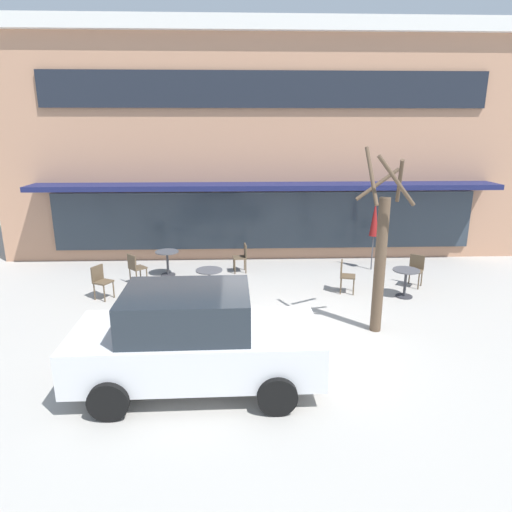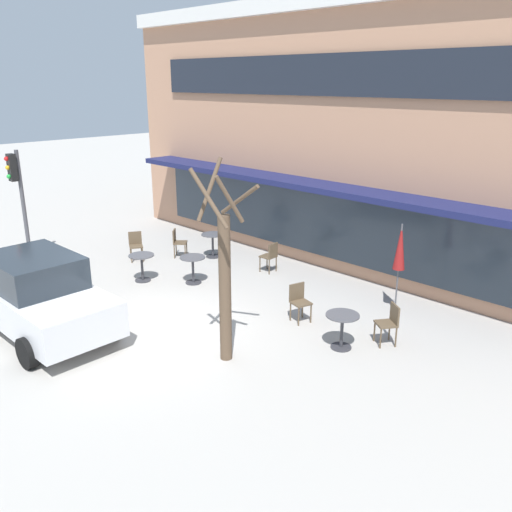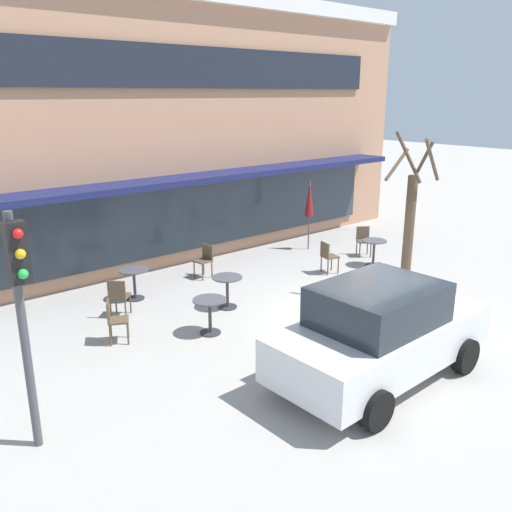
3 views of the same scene
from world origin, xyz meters
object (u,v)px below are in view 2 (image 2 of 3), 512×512
object	(u,v)px
parked_sedan	(38,295)
traffic_light_pole	(18,187)
cafe_table_by_tree	(142,263)
cafe_chair_1	(299,299)
street_tree	(224,276)
cafe_chair_0	(390,321)
cafe_table_streetside	(342,325)
cafe_table_mid_patio	(213,241)
patio_umbrella_green_folded	(400,248)
cafe_chair_2	(270,255)
cafe_chair_4	(178,241)
cafe_table_near_wall	(193,265)
cafe_chair_3	(136,244)

from	to	relation	value
parked_sedan	traffic_light_pole	world-z (taller)	traffic_light_pole
cafe_table_by_tree	cafe_chair_1	distance (m)	4.93
parked_sedan	street_tree	xyz separation A→B (m)	(3.80, 2.09, 0.88)
cafe_table_by_tree	street_tree	distance (m)	5.27
street_tree	cafe_chair_0	bearing A→B (deg)	55.52
cafe_table_streetside	cafe_table_mid_patio	distance (m)	6.88
patio_umbrella_green_folded	parked_sedan	world-z (taller)	patio_umbrella_green_folded
cafe_chair_0	cafe_chair_2	distance (m)	5.11
cafe_table_streetside	cafe_chair_4	world-z (taller)	cafe_chair_4
cafe_table_near_wall	cafe_table_mid_patio	bearing A→B (deg)	126.06
cafe_table_near_wall	cafe_chair_2	world-z (taller)	cafe_chair_2
cafe_chair_1	traffic_light_pole	bearing A→B (deg)	-163.46
cafe_chair_1	street_tree	size ratio (longest dim) A/B	0.22
cafe_table_streetside	parked_sedan	size ratio (longest dim) A/B	0.18
patio_umbrella_green_folded	parked_sedan	size ratio (longest dim) A/B	0.52
patio_umbrella_green_folded	cafe_chair_3	size ratio (longest dim) A/B	2.47
cafe_chair_3	street_tree	distance (m)	7.11
cafe_table_near_wall	cafe_table_streetside	bearing A→B (deg)	-2.18
cafe_table_by_tree	cafe_chair_0	distance (m)	7.09
cafe_chair_1	street_tree	xyz separation A→B (m)	(0.15, -2.41, 1.23)
patio_umbrella_green_folded	street_tree	world-z (taller)	street_tree
cafe_chair_2	cafe_chair_3	bearing A→B (deg)	-150.11
cafe_table_near_wall	parked_sedan	xyz separation A→B (m)	(0.01, -4.30, 0.36)
cafe_table_near_wall	cafe_chair_0	distance (m)	5.81
cafe_chair_3	cafe_chair_4	distance (m)	1.30
cafe_table_by_tree	cafe_table_mid_patio	distance (m)	2.79
cafe_chair_2	cafe_chair_4	size ratio (longest dim) A/B	1.00
parked_sedan	cafe_table_streetside	bearing A→B (deg)	38.39
cafe_chair_1	street_tree	world-z (taller)	street_tree
cafe_chair_1	cafe_table_mid_patio	bearing A→B (deg)	161.50
cafe_table_near_wall	cafe_chair_2	distance (m)	2.32
cafe_table_near_wall	cafe_chair_1	distance (m)	3.67
cafe_chair_1	street_tree	distance (m)	2.71
cafe_table_mid_patio	traffic_light_pole	xyz separation A→B (m)	(-3.83, -4.32, 1.78)
patio_umbrella_green_folded	street_tree	xyz separation A→B (m)	(-1.18, -4.44, 0.13)
cafe_chair_0	cafe_chair_1	bearing A→B (deg)	-167.87
patio_umbrella_green_folded	cafe_chair_0	distance (m)	2.08
cafe_chair_2	parked_sedan	size ratio (longest dim) A/B	0.21
patio_umbrella_green_folded	cafe_chair_2	world-z (taller)	patio_umbrella_green_folded
cafe_chair_2	parked_sedan	bearing A→B (deg)	-97.77
cafe_table_by_tree	cafe_chair_0	xyz separation A→B (m)	(6.92, 1.55, 0.01)
parked_sedan	street_tree	distance (m)	4.43
cafe_table_mid_patio	parked_sedan	world-z (taller)	parked_sedan
cafe_table_by_tree	cafe_table_mid_patio	size ratio (longest dim) A/B	1.00
cafe_chair_3	cafe_chair_1	bearing A→B (deg)	1.75
cafe_table_mid_patio	cafe_chair_1	bearing A→B (deg)	-18.50
cafe_table_near_wall	parked_sedan	size ratio (longest dim) A/B	0.18
cafe_table_streetside	parked_sedan	bearing A→B (deg)	-141.61
patio_umbrella_green_folded	cafe_chair_0	xyz separation A→B (m)	(0.79, -1.57, -1.10)
cafe_table_mid_patio	street_tree	size ratio (longest dim) A/B	0.19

